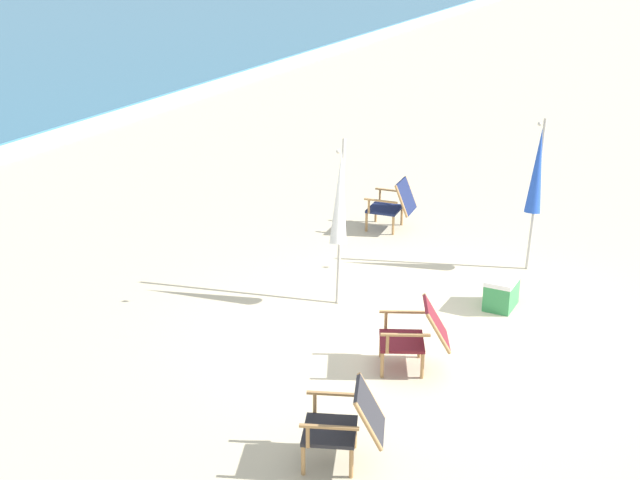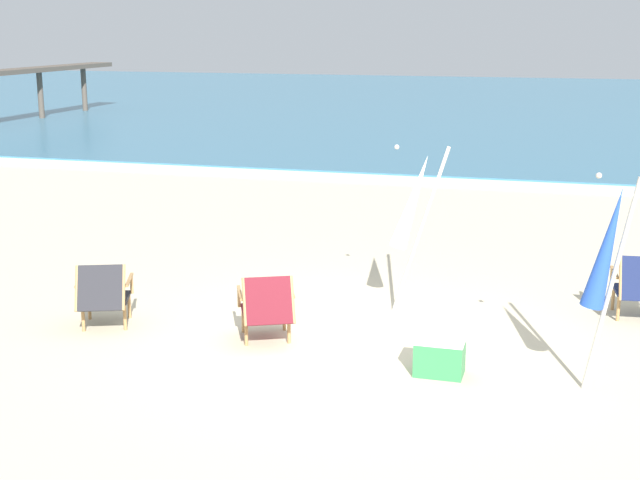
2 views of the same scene
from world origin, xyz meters
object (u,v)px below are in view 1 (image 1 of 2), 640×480
object	(u,v)px
beach_chair_back_right	(348,422)
beach_chair_far_center	(418,333)
beach_chair_back_left	(394,203)
umbrella_furled_white	(340,199)
umbrella_furled_blue	(537,172)
cooler_box	(501,292)

from	to	relation	value
beach_chair_back_right	beach_chair_far_center	size ratio (longest dim) A/B	0.96
beach_chair_back_left	umbrella_furled_white	xyz separation A→B (m)	(-2.65, -0.35, 0.90)
beach_chair_back_right	umbrella_furled_blue	bearing A→B (deg)	-2.78
beach_chair_far_center	beach_chair_back_right	bearing A→B (deg)	-177.54
beach_chair_back_left	umbrella_furled_white	size ratio (longest dim) A/B	0.40
beach_chair_far_center	umbrella_furled_blue	world-z (taller)	umbrella_furled_blue
beach_chair_back_left	cooler_box	xyz separation A→B (m)	(-2.01, -2.31, -0.23)
beach_chair_back_right	cooler_box	bearing A→B (deg)	-4.35
cooler_box	beach_chair_back_left	bearing A→B (deg)	49.01
cooler_box	umbrella_furled_blue	bearing A→B (deg)	1.29
beach_chair_back_right	cooler_box	world-z (taller)	beach_chair_back_right
beach_chair_far_center	umbrella_furled_white	world-z (taller)	umbrella_furled_white
umbrella_furled_blue	beach_chair_back_right	bearing A→B (deg)	177.22
beach_chair_far_center	cooler_box	bearing A→B (deg)	-11.00
beach_chair_far_center	cooler_box	xyz separation A→B (m)	(1.95, -0.38, -0.22)
beach_chair_back_right	beach_chair_back_left	bearing A→B (deg)	18.84
beach_chair_back_left	cooler_box	world-z (taller)	beach_chair_back_left
beach_chair_back_left	beach_chair_back_right	bearing A→B (deg)	-161.16
umbrella_furled_white	cooler_box	size ratio (longest dim) A/B	4.17
beach_chair_back_right	umbrella_furled_white	bearing A→B (deg)	27.19
beach_chair_back_left	umbrella_furled_white	bearing A→B (deg)	-172.58
beach_chair_back_left	umbrella_furled_white	distance (m)	2.82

